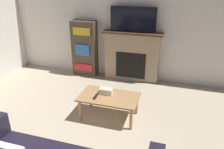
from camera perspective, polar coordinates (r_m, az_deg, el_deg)
name	(u,v)px	position (r m, az deg, el deg)	size (l,w,h in m)	color
wall_back	(134,21)	(5.03, 5.65, 13.70)	(6.95, 0.06, 2.70)	silver
fireplace	(132,56)	(5.08, 5.17, 4.79)	(1.35, 0.28, 1.14)	tan
tv	(133,20)	(4.86, 5.49, 14.10)	(1.00, 0.03, 0.54)	black
coffee_table	(109,99)	(3.71, -0.80, -6.35)	(1.00, 0.58, 0.41)	#A87A4C
tissue_box	(106,91)	(3.73, -1.59, -4.40)	(0.22, 0.12, 0.10)	beige
remote_control	(95,97)	(3.65, -4.35, -5.83)	(0.04, 0.15, 0.02)	black
bookshelf	(85,48)	(5.38, -7.16, 6.77)	(0.60, 0.29, 1.33)	#4C3D2D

